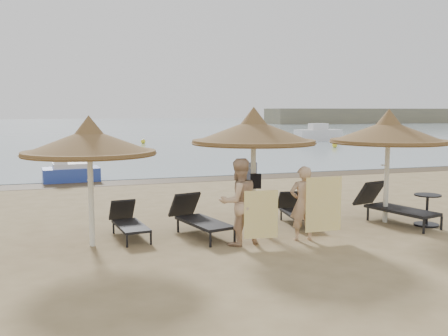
# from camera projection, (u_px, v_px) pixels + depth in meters

# --- Properties ---
(ground) EXTENTS (160.00, 160.00, 0.00)m
(ground) POSITION_uv_depth(u_px,v_px,m) (242.00, 241.00, 10.46)
(ground) COLOR #998259
(ground) RESTS_ON ground
(sea) EXTENTS (200.00, 140.00, 0.03)m
(sea) POSITION_uv_depth(u_px,v_px,m) (85.00, 126.00, 86.12)
(sea) COLOR #8096A0
(sea) RESTS_ON ground
(wet_sand_strip) EXTENTS (200.00, 1.60, 0.01)m
(wet_sand_strip) POSITION_uv_depth(u_px,v_px,m) (160.00, 181.00, 19.35)
(wet_sand_strip) COLOR #483A26
(wet_sand_strip) RESTS_ON ground
(palapa_left) EXTENTS (2.66, 2.66, 2.64)m
(palapa_left) POSITION_uv_depth(u_px,v_px,m) (89.00, 142.00, 9.86)
(palapa_left) COLOR white
(palapa_left) RESTS_ON ground
(palapa_center) EXTENTS (2.84, 2.84, 2.81)m
(palapa_center) POSITION_uv_depth(u_px,v_px,m) (254.00, 132.00, 11.27)
(palapa_center) COLOR white
(palapa_center) RESTS_ON ground
(palapa_right) EXTENTS (2.79, 2.79, 2.77)m
(palapa_right) POSITION_uv_depth(u_px,v_px,m) (388.00, 132.00, 11.99)
(palapa_right) COLOR white
(palapa_right) RESTS_ON ground
(lounger_far_left) EXTENTS (0.74, 1.70, 0.74)m
(lounger_far_left) POSITION_uv_depth(u_px,v_px,m) (128.00, 221.00, 10.85)
(lounger_far_left) COLOR black
(lounger_far_left) RESTS_ON ground
(lounger_near_left) EXTENTS (1.08, 2.02, 0.86)m
(lounger_near_left) POSITION_uv_depth(u_px,v_px,m) (198.00, 217.00, 10.99)
(lounger_near_left) COLOR black
(lounger_near_left) RESTS_ON ground
(lounger_near_right) EXTENTS (0.73, 1.65, 0.71)m
(lounger_near_right) POSITION_uv_depth(u_px,v_px,m) (295.00, 210.00, 12.13)
(lounger_near_right) COLOR black
(lounger_near_right) RESTS_ON ground
(lounger_far_right) EXTENTS (1.21, 2.23, 0.95)m
(lounger_far_right) POSITION_uv_depth(u_px,v_px,m) (392.00, 205.00, 12.16)
(lounger_far_right) COLOR black
(lounger_far_right) RESTS_ON ground
(side_table) EXTENTS (0.62, 0.62, 0.75)m
(side_table) POSITION_uv_depth(u_px,v_px,m) (427.00, 211.00, 11.85)
(side_table) COLOR black
(side_table) RESTS_ON ground
(person_left) EXTENTS (1.04, 0.77, 2.06)m
(person_left) POSITION_uv_depth(u_px,v_px,m) (239.00, 195.00, 10.09)
(person_left) COLOR tan
(person_left) RESTS_ON ground
(person_right) EXTENTS (0.92, 0.68, 1.83)m
(person_right) POSITION_uv_depth(u_px,v_px,m) (303.00, 197.00, 10.45)
(person_right) COLOR tan
(person_right) RESTS_ON ground
(towel_left) EXTENTS (0.69, 0.11, 0.97)m
(towel_left) POSITION_uv_depth(u_px,v_px,m) (261.00, 215.00, 9.91)
(towel_left) COLOR yellow
(towel_left) RESTS_ON ground
(towel_right) EXTENTS (0.82, 0.03, 1.15)m
(towel_right) POSITION_uv_depth(u_px,v_px,m) (324.00, 204.00, 10.33)
(towel_right) COLOR yellow
(towel_right) RESTS_ON ground
(bag_patterned) EXTENTS (0.33, 0.21, 0.40)m
(bag_patterned) POSITION_uv_depth(u_px,v_px,m) (250.00, 171.00, 11.54)
(bag_patterned) COLOR white
(bag_patterned) RESTS_ON ground
(bag_dark) EXTENTS (0.25, 0.13, 0.34)m
(bag_dark) POSITION_uv_depth(u_px,v_px,m) (256.00, 181.00, 11.24)
(bag_dark) COLOR black
(bag_dark) RESTS_ON ground
(pedal_boat) EXTENTS (2.17, 1.38, 0.97)m
(pedal_boat) POSITION_uv_depth(u_px,v_px,m) (70.00, 172.00, 19.24)
(pedal_boat) COLOR #2941A3
(pedal_boat) RESTS_ON ground
(buoy_left) EXTENTS (0.33, 0.33, 0.33)m
(buoy_left) POSITION_uv_depth(u_px,v_px,m) (45.00, 149.00, 32.72)
(buoy_left) COLOR yellow
(buoy_left) RESTS_ON ground
(buoy_mid) EXTENTS (0.38, 0.38, 0.38)m
(buoy_mid) POSITION_uv_depth(u_px,v_px,m) (143.00, 142.00, 40.33)
(buoy_mid) COLOR yellow
(buoy_mid) RESTS_ON ground
(buoy_right) EXTENTS (0.37, 0.37, 0.37)m
(buoy_right) POSITION_uv_depth(u_px,v_px,m) (335.00, 145.00, 36.14)
(buoy_right) COLOR yellow
(buoy_right) RESTS_ON ground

